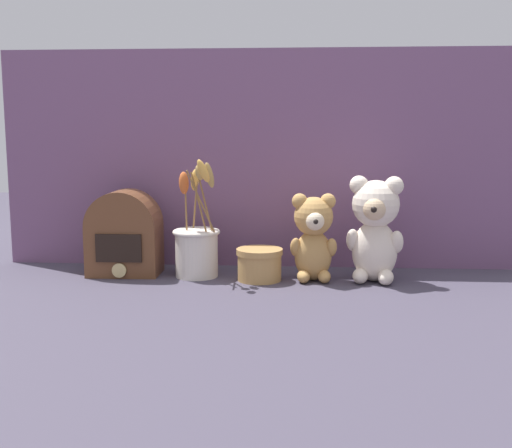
# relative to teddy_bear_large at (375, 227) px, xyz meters

# --- Properties ---
(ground_plane) EXTENTS (4.00, 4.00, 0.00)m
(ground_plane) POSITION_rel_teddy_bear_large_xyz_m (-0.28, -0.01, -0.13)
(ground_plane) COLOR #3D3847
(backdrop_wall) EXTENTS (1.35, 0.02, 0.56)m
(backdrop_wall) POSITION_rel_teddy_bear_large_xyz_m (-0.28, 0.16, 0.15)
(backdrop_wall) COLOR #704C70
(backdrop_wall) RESTS_ON ground
(teddy_bear_large) EXTENTS (0.14, 0.13, 0.25)m
(teddy_bear_large) POSITION_rel_teddy_bear_large_xyz_m (0.00, 0.00, 0.00)
(teddy_bear_large) COLOR beige
(teddy_bear_large) RESTS_ON ground
(teddy_bear_medium) EXTENTS (0.11, 0.11, 0.21)m
(teddy_bear_medium) POSITION_rel_teddy_bear_large_xyz_m (-0.15, -0.00, -0.02)
(teddy_bear_medium) COLOR tan
(teddy_bear_medium) RESTS_ON ground
(flower_vase) EXTENTS (0.12, 0.15, 0.30)m
(flower_vase) POSITION_rel_teddy_bear_large_xyz_m (-0.43, 0.02, -0.05)
(flower_vase) COLOR silver
(flower_vase) RESTS_ON ground
(vintage_radio) EXTENTS (0.18, 0.12, 0.21)m
(vintage_radio) POSITION_rel_teddy_bear_large_xyz_m (-0.61, 0.04, -0.03)
(vintage_radio) COLOR brown
(vintage_radio) RESTS_ON ground
(decorative_tin_tall) EXTENTS (0.11, 0.11, 0.08)m
(decorative_tin_tall) POSITION_rel_teddy_bear_large_xyz_m (-0.27, -0.01, -0.09)
(decorative_tin_tall) COLOR tan
(decorative_tin_tall) RESTS_ON ground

